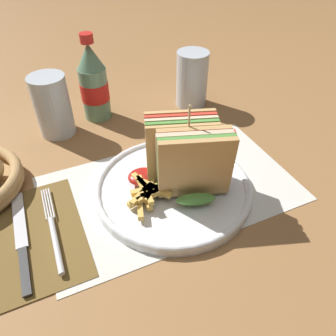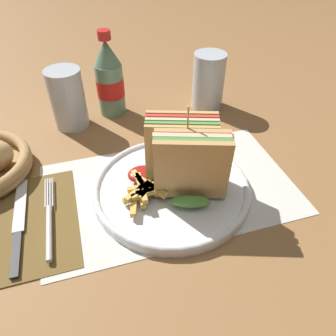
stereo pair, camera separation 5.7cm
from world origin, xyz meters
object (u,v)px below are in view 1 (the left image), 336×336
Objects in this scene: club_sandwich at (187,157)px; fork at (54,235)px; coke_bottle_near at (94,84)px; glass_near at (192,83)px; plate_main at (173,188)px; knife at (21,239)px; glass_far at (54,109)px.

club_sandwich reaches higher than fork.
fork is 0.36m from coke_bottle_near.
glass_near is at bearing -9.44° from coke_bottle_near.
plate_main is at bearing -123.16° from glass_near.
plate_main is at bearing -80.31° from coke_bottle_near.
knife is 0.37m from coke_bottle_near.
knife is at bearing -123.47° from coke_bottle_near.
club_sandwich is at bearing -58.59° from glass_far.
club_sandwich is 0.33m from glass_far.
knife is at bearing -179.32° from plate_main.
club_sandwich reaches higher than plate_main.
plate_main is 0.32m from glass_near.
coke_bottle_near is at bearing 16.79° from glass_far.
club_sandwich reaches higher than knife.
plate_main reaches higher than fork.
knife is 0.30m from glass_far.
coke_bottle_near is 0.23m from glass_near.
glass_near is at bearing 61.01° from club_sandwich.
fork is 0.05m from knife.
plate_main is 0.32m from coke_bottle_near.
glass_near and glass_far have the same top height.
fork is at bearing -143.35° from glass_near.
club_sandwich reaches higher than glass_near.
club_sandwich is at bearing 3.97° from fork.
glass_far reaches higher than fork.
plate_main is 1.52× the size of fork.
club_sandwich is at bearing -76.53° from coke_bottle_near.
coke_bottle_near is 0.10m from glass_far.
fork is 1.38× the size of glass_far.
glass_far is at bearing 178.55° from glass_near.
plate_main is 0.25m from knife.
club_sandwich is 0.29m from knife.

